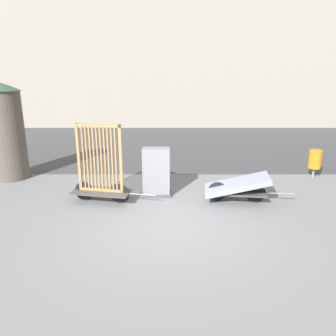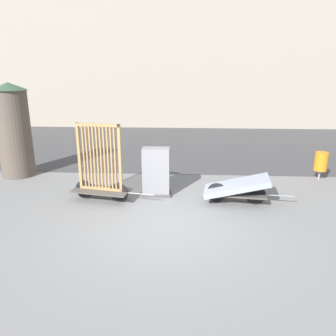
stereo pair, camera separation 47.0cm
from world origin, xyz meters
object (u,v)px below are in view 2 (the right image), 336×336
(bike_cart_with_mattress, at_px, (236,188))
(utility_cabinet, at_px, (156,173))
(trash_bin, at_px, (321,162))
(advertising_column, at_px, (14,130))
(bike_cart_with_bedframe, at_px, (101,174))

(bike_cart_with_mattress, distance_m, utility_cabinet, 2.18)
(trash_bin, xyz_separation_m, advertising_column, (-9.68, 0.00, 0.91))
(trash_bin, distance_m, advertising_column, 9.73)
(advertising_column, bearing_deg, bike_cart_with_bedframe, -31.50)
(utility_cabinet, distance_m, advertising_column, 5.00)
(trash_bin, bearing_deg, bike_cart_with_mattress, -145.20)
(bike_cart_with_bedframe, height_order, trash_bin, bike_cart_with_bedframe)
(bike_cart_with_mattress, height_order, trash_bin, trash_bin)
(bike_cart_with_bedframe, relative_size, bike_cart_with_mattress, 0.96)
(bike_cart_with_bedframe, height_order, advertising_column, advertising_column)
(utility_cabinet, xyz_separation_m, trash_bin, (5.00, 1.52, -0.01))
(bike_cart_with_bedframe, distance_m, trash_bin, 6.72)
(bike_cart_with_bedframe, xyz_separation_m, bike_cart_with_mattress, (3.53, 0.00, -0.30))
(trash_bin, relative_size, advertising_column, 0.30)
(bike_cart_with_bedframe, bearing_deg, trash_bin, 28.32)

